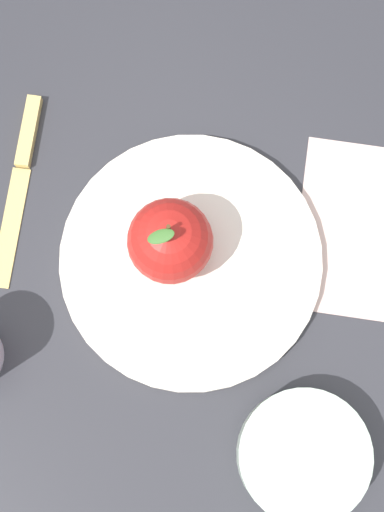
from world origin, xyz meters
The scene contains 6 objects.
ground_plane centered at (0.00, 0.00, 0.00)m, with size 2.40×2.40×0.00m, color #2D2D33.
dinner_plate centered at (0.00, 0.04, 0.01)m, with size 0.25×0.25×0.01m.
apple centered at (0.01, 0.02, 0.05)m, with size 0.08×0.08×0.09m.
side_bowl centered at (0.08, 0.23, 0.02)m, with size 0.12×0.12×0.04m.
knife centered at (0.04, -0.14, 0.00)m, with size 0.17×0.11×0.01m.
linen_napkin centered at (-0.13, 0.15, 0.00)m, with size 0.11×0.17×0.00m, color beige.
Camera 1 is at (0.12, 0.14, 0.72)m, focal length 53.52 mm.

